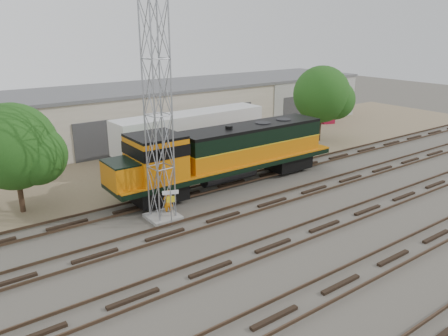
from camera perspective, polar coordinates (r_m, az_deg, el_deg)
ground at (r=28.05m, az=8.37°, el=-5.54°), size 140.00×140.00×0.00m
dirt_strip at (r=39.46m, az=-6.94°, el=1.52°), size 80.00×16.00×0.02m
tracks at (r=26.18m, az=12.98°, el=-7.42°), size 80.00×20.40×0.28m
warehouse at (r=45.82m, az=-11.96°, el=6.97°), size 58.40×10.40×5.30m
locomotive at (r=31.18m, az=0.16°, el=1.92°), size 18.06×3.17×4.34m
signal_tower at (r=25.08m, az=-8.57°, el=6.32°), size 1.85×1.85×12.55m
sign_post at (r=25.20m, az=-6.97°, el=-4.31°), size 0.89×0.37×2.29m
worker at (r=27.11m, az=-7.31°, el=-4.46°), size 0.68×0.53×1.64m
semi_trailer at (r=37.49m, az=-3.90°, el=4.92°), size 13.84×3.27×4.23m
dumpster_blue at (r=55.14m, az=12.67°, el=6.72°), size 1.66×1.56×1.50m
dumpster_red at (r=54.27m, az=13.27°, el=6.45°), size 1.86×1.80×1.40m
tree_west at (r=28.96m, az=-25.18°, el=2.28°), size 5.52×5.26×6.88m
tree_mid at (r=31.25m, az=-8.92°, el=0.38°), size 4.48×4.26×4.26m
tree_east at (r=44.85m, az=13.07°, el=9.19°), size 5.86×5.58×7.54m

